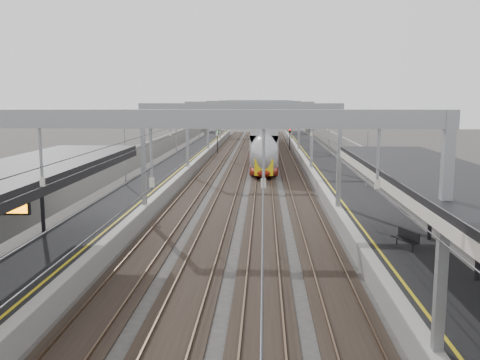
# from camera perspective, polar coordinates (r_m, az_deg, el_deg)

# --- Properties ---
(platform_left) EXTENTS (4.00, 120.00, 1.00)m
(platform_left) POSITION_cam_1_polar(r_m,az_deg,el_deg) (58.32, -6.82, 1.34)
(platform_left) COLOR black
(platform_left) RESTS_ON ground
(platform_right) EXTENTS (4.00, 120.00, 1.00)m
(platform_right) POSITION_cam_1_polar(r_m,az_deg,el_deg) (57.90, 9.00, 1.24)
(platform_right) COLOR black
(platform_right) RESTS_ON ground
(tracks) EXTENTS (11.40, 140.00, 0.20)m
(tracks) POSITION_cam_1_polar(r_m,az_deg,el_deg) (57.61, 1.06, 0.86)
(tracks) COLOR black
(tracks) RESTS_ON ground
(overhead_line) EXTENTS (13.00, 140.00, 6.60)m
(overhead_line) POSITION_cam_1_polar(r_m,az_deg,el_deg) (63.72, 1.24, 7.11)
(overhead_line) COLOR gray
(overhead_line) RESTS_ON platform_left
(overbridge) EXTENTS (22.00, 2.20, 6.90)m
(overbridge) POSITION_cam_1_polar(r_m,az_deg,el_deg) (112.10, 1.83, 7.35)
(overbridge) COLOR gray
(overbridge) RESTS_ON ground
(wall_left) EXTENTS (0.30, 120.00, 3.20)m
(wall_left) POSITION_cam_1_polar(r_m,az_deg,el_deg) (58.79, -9.92, 2.41)
(wall_left) COLOR gray
(wall_left) RESTS_ON ground
(wall_right) EXTENTS (0.30, 120.00, 3.20)m
(wall_right) POSITION_cam_1_polar(r_m,az_deg,el_deg) (58.22, 12.16, 2.28)
(wall_right) COLOR gray
(wall_right) RESTS_ON ground
(train) EXTENTS (2.86, 52.19, 4.52)m
(train) POSITION_cam_1_polar(r_m,az_deg,el_deg) (75.31, 2.58, 4.34)
(train) COLOR maroon
(train) RESTS_ON ground
(bench) EXTENTS (0.95, 1.68, 0.84)m
(bench) POSITION_cam_1_polar(r_m,az_deg,el_deg) (26.11, 17.36, -5.86)
(bench) COLOR black
(bench) RESTS_ON platform_right
(signal_green) EXTENTS (0.32, 0.32, 3.48)m
(signal_green) POSITION_cam_1_polar(r_m,az_deg,el_deg) (76.99, -2.43, 4.59)
(signal_green) COLOR black
(signal_green) RESTS_ON ground
(signal_red_near) EXTENTS (0.32, 0.32, 3.48)m
(signal_red_near) POSITION_cam_1_polar(r_m,az_deg,el_deg) (85.25, 3.73, 4.98)
(signal_red_near) COLOR black
(signal_red_near) RESTS_ON ground
(signal_red_far) EXTENTS (0.32, 0.32, 3.48)m
(signal_red_far) POSITION_cam_1_polar(r_m,az_deg,el_deg) (81.66, 5.33, 4.80)
(signal_red_far) COLOR black
(signal_red_far) RESTS_ON ground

